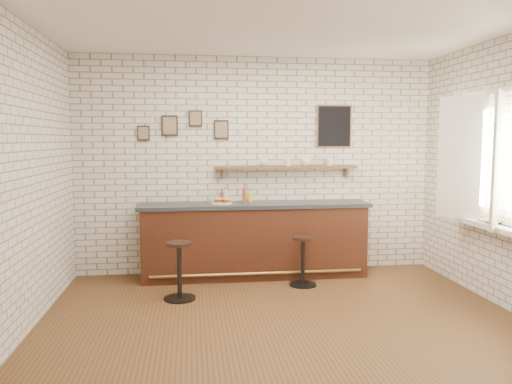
# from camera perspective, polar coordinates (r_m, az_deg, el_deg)

# --- Properties ---
(ground) EXTENTS (5.00, 5.00, 0.00)m
(ground) POSITION_cam_1_polar(r_m,az_deg,el_deg) (5.35, 3.03, -14.37)
(ground) COLOR brown
(ground) RESTS_ON ground
(bar_counter) EXTENTS (3.10, 0.65, 1.01)m
(bar_counter) POSITION_cam_1_polar(r_m,az_deg,el_deg) (6.82, -0.16, -5.47)
(bar_counter) COLOR #421E11
(bar_counter) RESTS_ON ground
(sandwich_plate) EXTENTS (0.28, 0.28, 0.01)m
(sandwich_plate) POSITION_cam_1_polar(r_m,az_deg,el_deg) (6.68, -3.96, -1.30)
(sandwich_plate) COLOR white
(sandwich_plate) RESTS_ON bar_counter
(ciabatta_sandwich) EXTENTS (0.24, 0.17, 0.07)m
(ciabatta_sandwich) POSITION_cam_1_polar(r_m,az_deg,el_deg) (6.67, -3.88, -0.94)
(ciabatta_sandwich) COLOR #DEAF5B
(ciabatta_sandwich) RESTS_ON sandwich_plate
(potato_chips) EXTENTS (0.26, 0.18, 0.00)m
(potato_chips) POSITION_cam_1_polar(r_m,az_deg,el_deg) (6.67, -4.13, -1.24)
(potato_chips) COLOR #CB8D47
(potato_chips) RESTS_ON sandwich_plate
(bitters_bottle_brown) EXTENTS (0.06, 0.06, 0.18)m
(bitters_bottle_brown) POSITION_cam_1_polar(r_m,az_deg,el_deg) (6.82, -3.91, -0.57)
(bitters_bottle_brown) COLOR brown
(bitters_bottle_brown) RESTS_ON bar_counter
(bitters_bottle_white) EXTENTS (0.05, 0.05, 0.20)m
(bitters_bottle_white) POSITION_cam_1_polar(r_m,az_deg,el_deg) (6.82, -3.52, -0.49)
(bitters_bottle_white) COLOR silver
(bitters_bottle_white) RESTS_ON bar_counter
(bitters_bottle_amber) EXTENTS (0.06, 0.06, 0.25)m
(bitters_bottle_amber) POSITION_cam_1_polar(r_m,az_deg,el_deg) (6.84, -1.31, -0.31)
(bitters_bottle_amber) COLOR #A84E1B
(bitters_bottle_amber) RESTS_ON bar_counter
(condiment_bottle_yellow) EXTENTS (0.05, 0.05, 0.17)m
(condiment_bottle_yellow) POSITION_cam_1_polar(r_m,az_deg,el_deg) (6.86, -0.64, -0.55)
(condiment_bottle_yellow) COLOR yellow
(condiment_bottle_yellow) RESTS_ON bar_counter
(bar_stool_left) EXTENTS (0.38, 0.38, 0.68)m
(bar_stool_left) POSITION_cam_1_polar(r_m,az_deg,el_deg) (5.95, -8.75, -8.66)
(bar_stool_left) COLOR black
(bar_stool_left) RESTS_ON ground
(bar_stool_right) EXTENTS (0.38, 0.38, 0.64)m
(bar_stool_right) POSITION_cam_1_polar(r_m,az_deg,el_deg) (6.46, 5.39, -7.66)
(bar_stool_right) COLOR black
(bar_stool_right) RESTS_ON ground
(wall_shelf) EXTENTS (2.00, 0.18, 0.18)m
(wall_shelf) POSITION_cam_1_polar(r_m,az_deg,el_deg) (6.97, 3.49, 2.83)
(wall_shelf) COLOR brown
(wall_shelf) RESTS_ON ground
(shelf_cup_a) EXTENTS (0.14, 0.14, 0.09)m
(shelf_cup_a) POSITION_cam_1_polar(r_m,az_deg,el_deg) (6.91, 0.92, 3.38)
(shelf_cup_a) COLOR white
(shelf_cup_a) RESTS_ON wall_shelf
(shelf_cup_b) EXTENTS (0.15, 0.15, 0.10)m
(shelf_cup_b) POSITION_cam_1_polar(r_m,az_deg,el_deg) (6.97, 3.63, 3.42)
(shelf_cup_b) COLOR white
(shelf_cup_b) RESTS_ON wall_shelf
(shelf_cup_c) EXTENTS (0.19, 0.19, 0.11)m
(shelf_cup_c) POSITION_cam_1_polar(r_m,az_deg,el_deg) (7.02, 5.69, 3.45)
(shelf_cup_c) COLOR white
(shelf_cup_c) RESTS_ON wall_shelf
(shelf_cup_d) EXTENTS (0.13, 0.13, 0.10)m
(shelf_cup_d) POSITION_cam_1_polar(r_m,az_deg,el_deg) (7.11, 8.36, 3.43)
(shelf_cup_d) COLOR white
(shelf_cup_d) RESTS_ON wall_shelf
(back_wall_decor) EXTENTS (2.96, 0.02, 0.56)m
(back_wall_decor) POSITION_cam_1_polar(r_m,az_deg,el_deg) (7.01, 1.99, 7.50)
(back_wall_decor) COLOR black
(back_wall_decor) RESTS_ON ground
(window_sill) EXTENTS (0.20, 1.35, 0.06)m
(window_sill) POSITION_cam_1_polar(r_m,az_deg,el_deg) (6.27, 24.69, -3.38)
(window_sill) COLOR white
(window_sill) RESTS_ON ground
(casement_window) EXTENTS (0.40, 1.30, 1.56)m
(casement_window) POSITION_cam_1_polar(r_m,az_deg,el_deg) (6.18, 24.66, 3.49)
(casement_window) COLOR white
(casement_window) RESTS_ON ground
(book_lower) EXTENTS (0.26, 0.27, 0.02)m
(book_lower) POSITION_cam_1_polar(r_m,az_deg,el_deg) (6.21, 24.80, -3.09)
(book_lower) COLOR tan
(book_lower) RESTS_ON window_sill
(book_upper) EXTENTS (0.27, 0.28, 0.02)m
(book_upper) POSITION_cam_1_polar(r_m,az_deg,el_deg) (6.22, 24.73, -2.90)
(book_upper) COLOR tan
(book_upper) RESTS_ON book_lower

